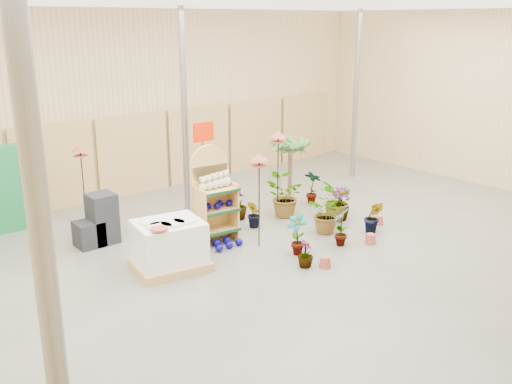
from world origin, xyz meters
TOP-DOWN VIEW (x-y plane):
  - room at (0.00, 0.91)m, footprint 15.20×12.10m
  - display_shelf at (-0.38, 2.02)m, footprint 0.86×0.59m
  - teddy_bears at (-0.35, 1.93)m, footprint 0.72×0.20m
  - gazing_balls_shelf at (-0.38, 1.90)m, footprint 0.71×0.24m
  - gazing_balls_floor at (-0.40, 1.56)m, footprint 0.63×0.39m
  - pallet_stack at (-1.76, 1.41)m, footprint 1.40×1.23m
  - charcoal_planters at (-2.19, 3.33)m, footprint 0.80×0.50m
  - offer_sign at (0.10, 2.98)m, footprint 0.50×0.08m
  - bird_table_front at (0.13, 1.20)m, footprint 0.34×0.34m
  - bird_table_right at (1.57, 2.27)m, footprint 0.34×0.34m
  - bird_table_back at (-1.96, 4.44)m, footprint 0.34×0.34m
  - palm at (2.30, 2.66)m, footprint 0.70×0.70m
  - potted_plant_0 at (0.42, 0.45)m, footprint 0.34×0.46m
  - potted_plant_2 at (1.68, 0.86)m, footprint 0.75×0.83m
  - potted_plant_3 at (2.49, 1.24)m, footprint 0.57×0.57m
  - potted_plant_4 at (2.85, 2.46)m, footprint 0.39×0.49m
  - potted_plant_5 at (0.70, 2.04)m, footprint 0.39×0.42m
  - potted_plant_6 at (1.67, 2.21)m, footprint 1.08×1.11m
  - potted_plant_7 at (0.13, -0.07)m, footprint 0.40×0.40m
  - potted_plant_8 at (1.39, 0.23)m, footprint 0.49×0.44m
  - potted_plant_9 at (2.41, 0.26)m, footprint 0.48×0.49m
  - potted_plant_10 at (2.41, 1.25)m, footprint 0.99×1.04m
  - potted_plant_11 at (0.80, 2.71)m, footprint 0.48×0.48m

SIDE VIEW (x-z plane):
  - gazing_balls_floor at x=-0.40m, z-range 0.00..0.15m
  - potted_plant_7 at x=0.13m, z-range 0.00..0.51m
  - potted_plant_5 at x=0.70m, z-range 0.00..0.61m
  - potted_plant_11 at x=0.80m, z-range 0.00..0.69m
  - potted_plant_9 at x=2.41m, z-range 0.00..0.69m
  - potted_plant_3 at x=2.49m, z-range 0.00..0.73m
  - potted_plant_8 at x=1.39m, z-range 0.00..0.77m
  - potted_plant_0 at x=0.42m, z-range 0.00..0.80m
  - potted_plant_4 at x=2.85m, z-range 0.00..0.82m
  - charcoal_planters at x=-2.19m, z-range -0.08..0.92m
  - potted_plant_2 at x=1.68m, z-range 0.00..0.84m
  - pallet_stack at x=-1.76m, z-range -0.02..0.90m
  - potted_plant_10 at x=2.41m, z-range 0.00..0.89m
  - potted_plant_6 at x=1.67m, z-range 0.00..0.94m
  - gazing_balls_shelf at x=-0.38m, z-range 0.70..0.83m
  - display_shelf at x=-0.38m, z-range -0.08..1.85m
  - teddy_bears at x=-0.35m, z-range 1.07..1.39m
  - palm at x=2.30m, z-range 0.60..2.31m
  - offer_sign at x=0.10m, z-range 0.47..2.67m
  - bird_table_back at x=-1.96m, z-range 0.76..2.53m
  - bird_table_front at x=0.13m, z-range 0.79..2.65m
  - bird_table_right at x=1.57m, z-range 0.83..2.78m
  - room at x=0.00m, z-range -0.14..4.56m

